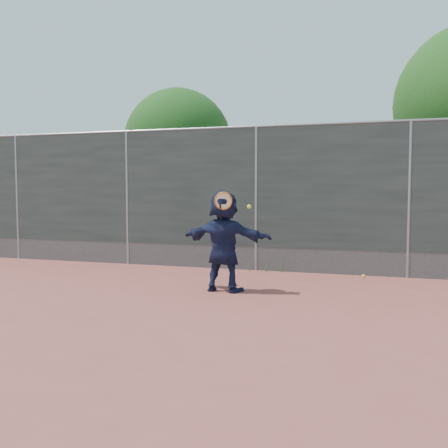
% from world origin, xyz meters
% --- Properties ---
extents(ground, '(80.00, 80.00, 0.00)m').
position_xyz_m(ground, '(0.00, 0.00, 0.00)').
color(ground, '#9E4C42').
rests_on(ground, ground).
extents(player, '(1.61, 0.65, 1.69)m').
position_xyz_m(player, '(0.00, 1.25, 0.84)').
color(player, '#161D3E').
rests_on(player, ground).
extents(ball_ground, '(0.07, 0.07, 0.07)m').
position_xyz_m(ball_ground, '(2.20, 3.23, 0.03)').
color(ball_ground, '#E5F937').
rests_on(ball_ground, ground).
extents(fence, '(20.00, 0.06, 3.03)m').
position_xyz_m(fence, '(-0.00, 3.50, 1.58)').
color(fence, '#38423D').
rests_on(fence, ground).
extents(swing_action, '(0.59, 0.17, 0.51)m').
position_xyz_m(swing_action, '(0.09, 1.06, 1.49)').
color(swing_action, orange).
rests_on(swing_action, ground).
extents(tree_left, '(3.15, 3.00, 4.53)m').
position_xyz_m(tree_left, '(-2.85, 6.55, 2.94)').
color(tree_left, '#382314').
rests_on(tree_left, ground).
extents(weed_clump, '(0.68, 0.07, 0.30)m').
position_xyz_m(weed_clump, '(0.29, 3.38, 0.13)').
color(weed_clump, '#387226').
rests_on(weed_clump, ground).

